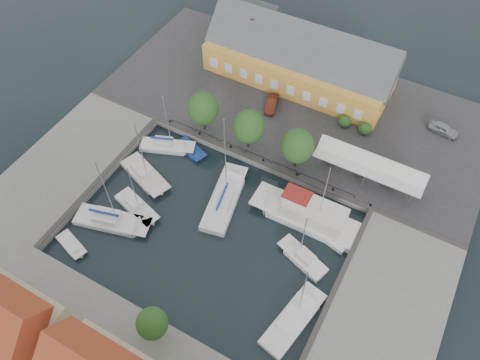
{
  "coord_description": "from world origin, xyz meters",
  "views": [
    {
      "loc": [
        17.67,
        -25.96,
        49.15
      ],
      "look_at": [
        0.0,
        6.0,
        1.5
      ],
      "focal_mm": 35.0,
      "sensor_mm": 36.0,
      "label": 1
    }
  ],
  "objects_px": {
    "center_sailboat": "(224,201)",
    "warehouse": "(297,59)",
    "launch_sw": "(72,245)",
    "tent_canopy": "(370,165)",
    "east_boat_c": "(292,322)",
    "east_boat_b": "(303,259)",
    "trawler": "(308,215)",
    "east_boat_a": "(322,228)",
    "car_red": "(272,104)",
    "west_boat_c": "(137,207)",
    "west_boat_b": "(145,175)",
    "car_silver": "(444,129)",
    "west_boat_a": "(166,147)",
    "west_boat_d": "(111,221)",
    "launch_nw": "(191,150)"
  },
  "relations": [
    {
      "from": "center_sailboat",
      "to": "warehouse",
      "type": "bearing_deg",
      "value": 94.5
    },
    {
      "from": "launch_sw",
      "to": "tent_canopy",
      "type": "bearing_deg",
      "value": 43.42
    },
    {
      "from": "east_boat_c",
      "to": "east_boat_b",
      "type": "bearing_deg",
      "value": 105.11
    },
    {
      "from": "warehouse",
      "to": "tent_canopy",
      "type": "relative_size",
      "value": 2.04
    },
    {
      "from": "trawler",
      "to": "east_boat_a",
      "type": "height_order",
      "value": "east_boat_a"
    },
    {
      "from": "launch_sw",
      "to": "car_red",
      "type": "bearing_deg",
      "value": 71.41
    },
    {
      "from": "east_boat_b",
      "to": "west_boat_c",
      "type": "relative_size",
      "value": 0.97
    },
    {
      "from": "tent_canopy",
      "to": "west_boat_b",
      "type": "relative_size",
      "value": 1.25
    },
    {
      "from": "tent_canopy",
      "to": "car_silver",
      "type": "distance_m",
      "value": 14.72
    },
    {
      "from": "center_sailboat",
      "to": "east_boat_b",
      "type": "relative_size",
      "value": 1.59
    },
    {
      "from": "car_red",
      "to": "west_boat_c",
      "type": "xyz_separation_m",
      "value": [
        -7.09,
        -23.73,
        -1.42
      ]
    },
    {
      "from": "west_boat_a",
      "to": "launch_sw",
      "type": "height_order",
      "value": "west_boat_a"
    },
    {
      "from": "warehouse",
      "to": "west_boat_d",
      "type": "xyz_separation_m",
      "value": [
        -8.71,
        -34.85,
        -4.16
      ]
    },
    {
      "from": "east_boat_c",
      "to": "west_boat_b",
      "type": "relative_size",
      "value": 1.02
    },
    {
      "from": "car_silver",
      "to": "east_boat_c",
      "type": "relative_size",
      "value": 0.37
    },
    {
      "from": "east_boat_c",
      "to": "west_boat_d",
      "type": "bearing_deg",
      "value": 178.34
    },
    {
      "from": "east_boat_c",
      "to": "warehouse",
      "type": "bearing_deg",
      "value": 114.55
    },
    {
      "from": "car_silver",
      "to": "launch_nw",
      "type": "bearing_deg",
      "value": 130.79
    },
    {
      "from": "car_silver",
      "to": "east_boat_a",
      "type": "xyz_separation_m",
      "value": [
        -8.72,
        -22.21,
        -1.46
      ]
    },
    {
      "from": "center_sailboat",
      "to": "east_boat_b",
      "type": "height_order",
      "value": "center_sailboat"
    },
    {
      "from": "warehouse",
      "to": "east_boat_a",
      "type": "height_order",
      "value": "east_boat_a"
    },
    {
      "from": "east_boat_b",
      "to": "west_boat_a",
      "type": "relative_size",
      "value": 0.88
    },
    {
      "from": "east_boat_c",
      "to": "west_boat_a",
      "type": "distance_m",
      "value": 29.56
    },
    {
      "from": "car_red",
      "to": "launch_sw",
      "type": "relative_size",
      "value": 0.88
    },
    {
      "from": "tent_canopy",
      "to": "trawler",
      "type": "xyz_separation_m",
      "value": [
        -4.19,
        -8.89,
        -2.67
      ]
    },
    {
      "from": "car_red",
      "to": "launch_sw",
      "type": "distance_m",
      "value": 33.63
    },
    {
      "from": "launch_sw",
      "to": "east_boat_b",
      "type": "bearing_deg",
      "value": 24.89
    },
    {
      "from": "car_red",
      "to": "west_boat_b",
      "type": "distance_m",
      "value": 21.2
    },
    {
      "from": "car_red",
      "to": "east_boat_c",
      "type": "relative_size",
      "value": 0.36
    },
    {
      "from": "west_boat_b",
      "to": "warehouse",
      "type": "bearing_deg",
      "value": 70.82
    },
    {
      "from": "west_boat_c",
      "to": "west_boat_d",
      "type": "xyz_separation_m",
      "value": [
        -1.53,
        -3.2,
        0.01
      ]
    },
    {
      "from": "car_red",
      "to": "trawler",
      "type": "height_order",
      "value": "trawler"
    },
    {
      "from": "west_boat_a",
      "to": "east_boat_a",
      "type": "bearing_deg",
      "value": -3.95
    },
    {
      "from": "tent_canopy",
      "to": "west_boat_c",
      "type": "bearing_deg",
      "value": -143.17
    },
    {
      "from": "warehouse",
      "to": "west_boat_c",
      "type": "distance_m",
      "value": 32.73
    },
    {
      "from": "car_silver",
      "to": "west_boat_a",
      "type": "height_order",
      "value": "west_boat_a"
    },
    {
      "from": "warehouse",
      "to": "west_boat_c",
      "type": "relative_size",
      "value": 3.03
    },
    {
      "from": "tent_canopy",
      "to": "east_boat_b",
      "type": "xyz_separation_m",
      "value": [
        -2.35,
        -14.3,
        -3.42
      ]
    },
    {
      "from": "tent_canopy",
      "to": "east_boat_a",
      "type": "relative_size",
      "value": 1.19
    },
    {
      "from": "car_red",
      "to": "east_boat_c",
      "type": "bearing_deg",
      "value": -74.0
    },
    {
      "from": "car_red",
      "to": "west_boat_a",
      "type": "xyz_separation_m",
      "value": [
        -9.61,
        -13.48,
        -1.41
      ]
    },
    {
      "from": "warehouse",
      "to": "east_boat_b",
      "type": "xyz_separation_m",
      "value": [
        14.25,
        -28.15,
        -4.17
      ]
    },
    {
      "from": "warehouse",
      "to": "west_boat_b",
      "type": "height_order",
      "value": "west_boat_b"
    },
    {
      "from": "warehouse",
      "to": "center_sailboat",
      "type": "bearing_deg",
      "value": -85.5
    },
    {
      "from": "center_sailboat",
      "to": "west_boat_d",
      "type": "bearing_deg",
      "value": -138.79
    },
    {
      "from": "west_boat_c",
      "to": "west_boat_b",
      "type": "bearing_deg",
      "value": 114.93
    },
    {
      "from": "car_red",
      "to": "west_boat_a",
      "type": "height_order",
      "value": "west_boat_a"
    },
    {
      "from": "tent_canopy",
      "to": "trawler",
      "type": "relative_size",
      "value": 1.01
    },
    {
      "from": "car_red",
      "to": "east_boat_c",
      "type": "xyz_separation_m",
      "value": [
        16.33,
        -27.64,
        -1.42
      ]
    },
    {
      "from": "west_boat_a",
      "to": "center_sailboat",
      "type": "bearing_deg",
      "value": -19.18
    }
  ]
}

